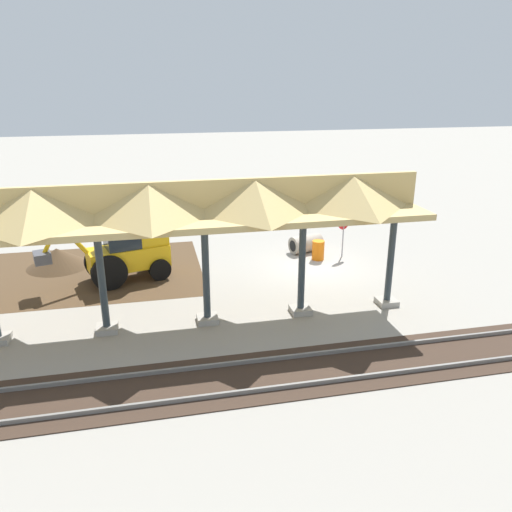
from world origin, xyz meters
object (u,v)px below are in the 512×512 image
concrete_pipe (306,244)px  stop_sign (344,226)px  backhoe (124,251)px  traffic_barrel (318,250)px

concrete_pipe → stop_sign: bearing=144.9°
backhoe → traffic_barrel: bearing=-175.5°
backhoe → traffic_barrel: backhoe is taller
concrete_pipe → traffic_barrel: 1.17m
traffic_barrel → backhoe: bearing=4.5°
stop_sign → concrete_pipe: 2.08m
stop_sign → concrete_pipe: stop_sign is taller
traffic_barrel → concrete_pipe: bearing=-79.2°
concrete_pipe → traffic_barrel: traffic_barrel is taller
stop_sign → traffic_barrel: 1.62m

